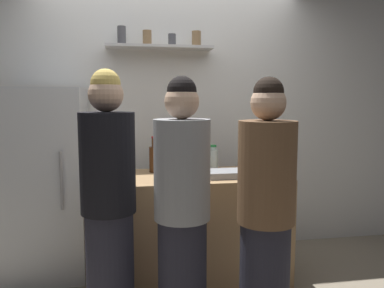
{
  "coord_description": "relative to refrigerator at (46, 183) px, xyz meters",
  "views": [
    {
      "loc": [
        -0.39,
        -2.45,
        1.48
      ],
      "look_at": [
        0.11,
        0.51,
        1.13
      ],
      "focal_mm": 35.7,
      "sensor_mm": 36.0,
      "label": 1
    }
  ],
  "objects": [
    {
      "name": "back_wall_assembly",
      "position": [
        1.08,
        0.4,
        0.52
      ],
      "size": [
        4.8,
        0.32,
        2.6
      ],
      "color": "white",
      "rests_on": "ground"
    },
    {
      "name": "refrigerator",
      "position": [
        0.0,
        0.0,
        0.0
      ],
      "size": [
        0.67,
        0.66,
        1.58
      ],
      "color": "silver",
      "rests_on": "ground"
    },
    {
      "name": "counter",
      "position": [
        1.19,
        -0.34,
        -0.35
      ],
      "size": [
        1.48,
        0.69,
        0.88
      ],
      "primitive_type": "cube",
      "color": "#9E7A51",
      "rests_on": "ground"
    },
    {
      "name": "baking_pan",
      "position": [
        1.46,
        -0.46,
        0.12
      ],
      "size": [
        0.34,
        0.24,
        0.05
      ],
      "primitive_type": "cube",
      "color": "gray",
      "rests_on": "counter"
    },
    {
      "name": "utensil_holder",
      "position": [
        1.26,
        -0.26,
        0.15
      ],
      "size": [
        0.1,
        0.1,
        0.22
      ],
      "color": "#B2B2B7",
      "rests_on": "counter"
    },
    {
      "name": "wine_bottle_amber_glass",
      "position": [
        0.9,
        -0.17,
        0.21
      ],
      "size": [
        0.07,
        0.07,
        0.3
      ],
      "color": "#472814",
      "rests_on": "counter"
    },
    {
      "name": "wine_bottle_dark_glass",
      "position": [
        1.03,
        -0.21,
        0.22
      ],
      "size": [
        0.08,
        0.08,
        0.32
      ],
      "color": "black",
      "rests_on": "counter"
    },
    {
      "name": "wine_bottle_pale_glass",
      "position": [
        1.06,
        -0.39,
        0.22
      ],
      "size": [
        0.08,
        0.08,
        0.34
      ],
      "color": "#B2BFB2",
      "rests_on": "counter"
    },
    {
      "name": "water_bottle_plastic",
      "position": [
        1.41,
        -0.14,
        0.19
      ],
      "size": [
        0.09,
        0.09,
        0.21
      ],
      "color": "silver",
      "rests_on": "counter"
    },
    {
      "name": "person_brown_jacket",
      "position": [
        1.48,
        -1.22,
        0.0
      ],
      "size": [
        0.34,
        0.34,
        1.61
      ],
      "rotation": [
        0.0,
        0.0,
        5.2
      ],
      "color": "#262633",
      "rests_on": "ground"
    },
    {
      "name": "person_grey_hoodie",
      "position": [
        1.0,
        -1.08,
        0.01
      ],
      "size": [
        0.34,
        0.34,
        1.62
      ],
      "rotation": [
        0.0,
        0.0,
        1.25
      ],
      "color": "#262633",
      "rests_on": "ground"
    },
    {
      "name": "person_blonde",
      "position": [
        0.56,
        -0.94,
        0.04
      ],
      "size": [
        0.34,
        0.34,
        1.67
      ],
      "rotation": [
        0.0,
        0.0,
        1.33
      ],
      "color": "#262633",
      "rests_on": "ground"
    }
  ]
}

